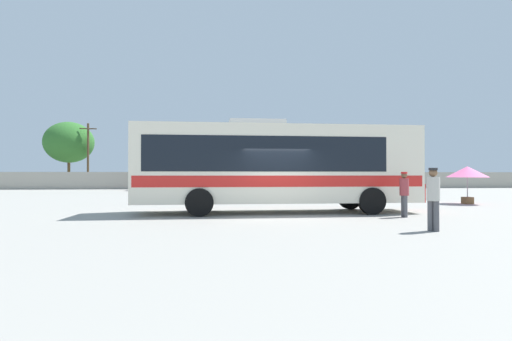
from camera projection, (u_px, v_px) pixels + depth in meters
name	position (u px, v px, depth m)	size (l,w,h in m)	color
ground_plane	(253.00, 199.00, 24.94)	(300.00, 300.00, 0.00)	gray
perimeter_wall	(237.00, 180.00, 43.37)	(80.00, 0.30, 1.79)	#9E998C
coach_bus_cream_red	(274.00, 164.00, 16.32)	(11.30, 2.87, 3.70)	silver
attendant_by_bus_door	(404.00, 191.00, 14.56)	(0.35, 0.35, 1.63)	#4C4C51
passenger_waiting_on_apron	(433.00, 195.00, 10.97)	(0.48, 0.48, 1.72)	#4C4C51
vendor_umbrella_near_gate_pink	(467.00, 173.00, 21.11)	(2.08, 2.08, 1.96)	gray
parked_car_leftmost_red	(155.00, 183.00, 38.79)	(4.62, 2.17, 1.41)	red
parked_car_second_maroon	(217.00, 182.00, 38.50)	(4.58, 2.30, 1.52)	maroon
utility_pole_near	(88.00, 154.00, 45.36)	(1.80, 0.29, 7.28)	#4C3823
roadside_tree_left	(69.00, 142.00, 46.85)	(5.56, 5.56, 7.63)	brown
roadside_tree_midleft	(162.00, 143.00, 46.56)	(5.06, 5.06, 7.37)	brown
roadside_tree_midright	(226.00, 149.00, 49.88)	(5.55, 5.55, 7.02)	brown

